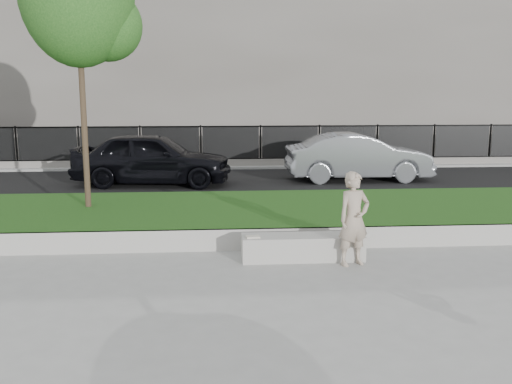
{
  "coord_description": "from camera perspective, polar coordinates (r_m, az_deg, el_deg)",
  "views": [
    {
      "loc": [
        -0.15,
        -9.0,
        2.88
      ],
      "look_at": [
        0.62,
        1.2,
        1.05
      ],
      "focal_mm": 40.0,
      "sensor_mm": 36.0,
      "label": 1
    }
  ],
  "objects": [
    {
      "name": "ground",
      "position": [
        9.46,
        -3.23,
        -7.61
      ],
      "size": [
        90.0,
        90.0,
        0.0
      ],
      "primitive_type": "plane",
      "color": "gray",
      "rests_on": "ground"
    },
    {
      "name": "grass_kerb",
      "position": [
        10.4,
        -3.36,
        -4.82
      ],
      "size": [
        34.0,
        0.08,
        0.4
      ],
      "primitive_type": "cube",
      "color": "#AAA89F",
      "rests_on": "ground"
    },
    {
      "name": "grass_bank",
      "position": [
        12.3,
        -3.52,
        -2.46
      ],
      "size": [
        34.0,
        4.0,
        0.4
      ],
      "primitive_type": "cube",
      "color": "black",
      "rests_on": "ground"
    },
    {
      "name": "car_dark",
      "position": [
        17.54,
        -10.33,
        3.33
      ],
      "size": [
        4.92,
        2.41,
        1.61
      ],
      "primitive_type": "imported",
      "rotation": [
        0.0,
        0.0,
        1.46
      ],
      "color": "black",
      "rests_on": "street"
    },
    {
      "name": "far_pavement",
      "position": [
        22.19,
        -3.89,
        2.83
      ],
      "size": [
        34.0,
        3.0,
        0.12
      ],
      "primitive_type": "cube",
      "color": "gray",
      "rests_on": "ground"
    },
    {
      "name": "book",
      "position": [
        9.65,
        -0.32,
        -4.5
      ],
      "size": [
        0.24,
        0.19,
        0.03
      ],
      "primitive_type": "cube",
      "rotation": [
        0.0,
        0.0,
        0.11
      ],
      "color": "beige",
      "rests_on": "stone_bench"
    },
    {
      "name": "building_facade",
      "position": [
        29.08,
        -4.13,
        14.31
      ],
      "size": [
        34.0,
        10.0,
        10.0
      ],
      "primitive_type": "cube",
      "color": "#5F5953",
      "rests_on": "ground"
    },
    {
      "name": "iron_fence",
      "position": [
        21.14,
        -3.89,
        3.78
      ],
      "size": [
        32.0,
        0.3,
        1.5
      ],
      "color": "slate",
      "rests_on": "far_pavement"
    },
    {
      "name": "man",
      "position": [
        9.57,
        9.76,
        -2.66
      ],
      "size": [
        0.67,
        0.55,
        1.57
      ],
      "primitive_type": "imported",
      "rotation": [
        0.0,
        0.0,
        0.34
      ],
      "color": "tan",
      "rests_on": "ground"
    },
    {
      "name": "street",
      "position": [
        17.74,
        -3.77,
        0.85
      ],
      "size": [
        34.0,
        7.0,
        0.04
      ],
      "primitive_type": "cube",
      "color": "black",
      "rests_on": "ground"
    },
    {
      "name": "stone_bench",
      "position": [
        9.89,
        4.69,
        -5.53
      ],
      "size": [
        2.09,
        0.52,
        0.43
      ],
      "primitive_type": "cube",
      "color": "#AAA89F",
      "rests_on": "ground"
    },
    {
      "name": "car_silver",
      "position": [
        18.41,
        10.19,
        3.47
      ],
      "size": [
        4.56,
        1.62,
        1.5
      ],
      "primitive_type": "imported",
      "rotation": [
        0.0,
        0.0,
        1.58
      ],
      "color": "gray",
      "rests_on": "street"
    }
  ]
}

